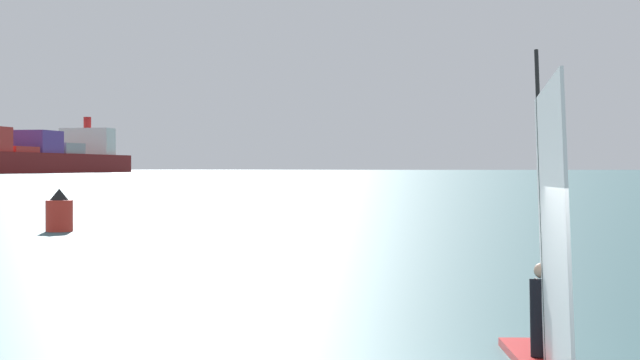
# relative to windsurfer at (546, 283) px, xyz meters

# --- Properties ---
(windsurfer) EXTENTS (0.86, 3.52, 4.49)m
(windsurfer) POSITION_rel_windsurfer_xyz_m (0.00, 0.00, 0.00)
(windsurfer) COLOR red
(windsurfer) RESTS_ON ground_plane
(cargo_ship) EXTENTS (50.55, 201.49, 29.39)m
(cargo_ship) POSITION_rel_windsurfer_xyz_m (-175.57, 431.16, 6.22)
(cargo_ship) COLOR maroon
(cargo_ship) RESTS_ON ground_plane
(channel_buoy) EXTENTS (1.15, 1.15, 1.84)m
(channel_buoy) POSITION_rel_windsurfer_xyz_m (-16.56, 27.87, -0.36)
(channel_buoy) COLOR red
(channel_buoy) RESTS_ON ground_plane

